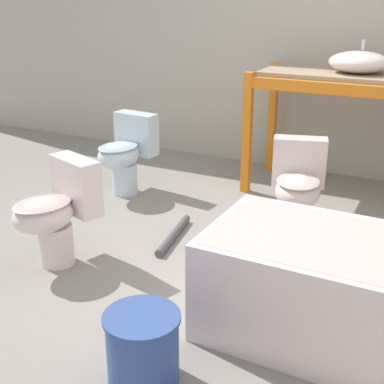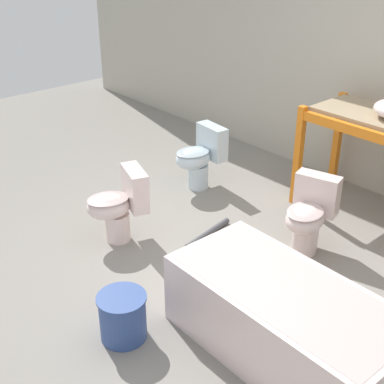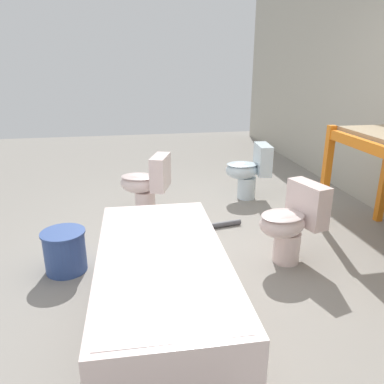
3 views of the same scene
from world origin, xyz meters
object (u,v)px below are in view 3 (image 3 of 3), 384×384
Objects in this scene: toilet_far at (147,183)px; toilet_near at (291,222)px; toilet_extra at (249,170)px; bucket_white at (65,250)px; bathtub_main at (163,286)px.

toilet_near is at bearing 61.07° from toilet_far.
toilet_near is 1.58m from toilet_extra.
toilet_extra reaches higher than bucket_white.
bucket_white is (-0.16, -1.87, -0.18)m from toilet_near.
bucket_white is at bearing -49.08° from toilet_extra.
toilet_far reaches higher than bucket_white.
bathtub_main is at bearing 39.87° from bucket_white.
toilet_near is at bearing 0.55° from toilet_extra.
bathtub_main is 2.62m from toilet_extra.
toilet_far is at bearing 145.93° from bucket_white.
bathtub_main is 4.63× the size of bucket_white.
bathtub_main is 1.95m from toilet_far.
bathtub_main is 1.35m from toilet_near.
toilet_far and toilet_extra have the same top height.
toilet_extra is (-0.32, 1.28, 0.00)m from toilet_far.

